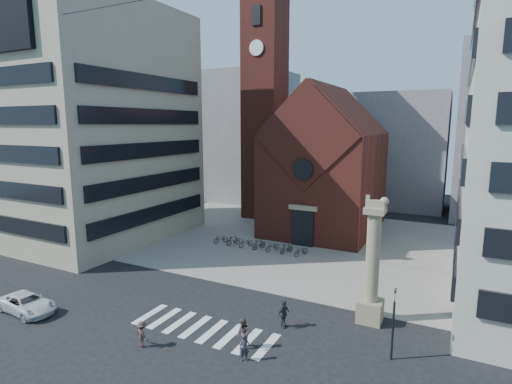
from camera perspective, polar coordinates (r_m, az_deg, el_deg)
ground at (r=30.26m, az=-5.03°, el=-16.26°), size 120.00×120.00×0.00m
piazza at (r=46.37m, az=7.57°, el=-6.93°), size 46.00×30.00×0.05m
zebra_crossing at (r=27.76m, az=-7.47°, el=-18.82°), size 10.20×3.20×0.01m
church at (r=50.47m, az=10.06°, el=3.59°), size 12.00×16.65×18.00m
campanile at (r=56.66m, az=1.27°, el=12.23°), size 5.50×5.50×31.20m
building_left at (r=50.75m, az=-22.76°, el=8.70°), size 18.00×20.00×26.00m
bg_block_left at (r=71.89m, az=-1.81°, el=7.92°), size 16.00×14.00×22.00m
bg_block_mid at (r=68.67m, az=19.84°, el=5.60°), size 14.00×12.00×18.00m
lion_column at (r=28.14m, az=16.25°, el=-11.01°), size 1.63×1.60×8.68m
traffic_light at (r=24.70m, az=19.03°, el=-17.15°), size 0.13×0.16×4.30m
white_car at (r=33.56m, az=-29.89°, el=-13.66°), size 4.82×2.45×1.30m
pedestrian_0 at (r=24.13m, az=-1.67°, el=-21.37°), size 0.67×0.62×1.55m
pedestrian_1 at (r=25.09m, az=-1.89°, el=-19.61°), size 1.16×1.15×1.89m
pedestrian_2 at (r=27.41m, az=3.95°, el=-16.99°), size 0.72×1.17×1.85m
pedestrian_3 at (r=26.26m, az=-15.97°, el=-18.95°), size 1.15×0.83×1.60m
scooter_0 at (r=45.07m, az=-5.03°, el=-6.68°), size 1.38×2.00×1.00m
scooter_1 at (r=44.26m, az=-3.27°, el=-6.89°), size 1.23×1.89×1.10m
scooter_2 at (r=43.53m, az=-1.45°, el=-7.24°), size 1.38×2.00×1.00m
scooter_3 at (r=42.81m, az=0.44°, el=-7.45°), size 1.23×1.89×1.10m
scooter_4 at (r=42.18m, az=2.39°, el=-7.80°), size 1.38×2.00×1.00m
scooter_5 at (r=41.56m, az=4.40°, el=-8.01°), size 1.23×1.89×1.10m
scooter_6 at (r=41.03m, az=6.46°, el=-8.36°), size 1.38×2.00×1.00m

